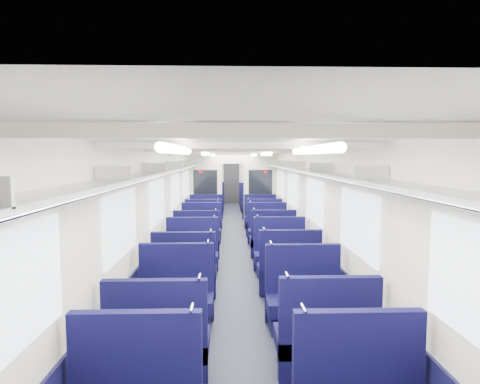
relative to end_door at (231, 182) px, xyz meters
name	(u,v)px	position (x,y,z in m)	size (l,w,h in m)	color
floor	(234,244)	(0.00, -8.94, -1.00)	(2.80, 18.00, 0.01)	black
ceiling	(234,151)	(0.00, -8.94, 1.35)	(2.80, 18.00, 0.01)	white
wall_left	(178,198)	(-1.40, -8.94, 0.18)	(0.02, 18.00, 2.35)	beige
dado_left	(179,231)	(-1.39, -8.94, -0.65)	(0.03, 17.90, 0.70)	black
wall_right	(290,198)	(1.40, -8.94, 0.18)	(0.02, 18.00, 2.35)	beige
dado_right	(289,230)	(1.39, -8.94, -0.65)	(0.03, 17.90, 0.70)	black
wall_far	(231,178)	(0.00, 0.06, 0.18)	(2.80, 0.02, 2.35)	beige
luggage_rack_left	(185,166)	(-1.21, -8.94, 0.97)	(0.36, 17.40, 0.18)	#B2B5BA
luggage_rack_right	(283,166)	(1.21, -8.94, 0.97)	(0.36, 17.40, 0.18)	#B2B5BA
windows	(234,190)	(0.00, -9.40, 0.42)	(2.78, 15.60, 0.75)	white
ceiling_fittings	(234,153)	(0.00, -9.20, 1.29)	(2.70, 16.06, 0.11)	silver
end_door	(231,182)	(0.00, 0.00, 0.00)	(0.75, 0.06, 2.00)	black
bulkhead	(233,188)	(0.00, -6.30, 0.23)	(2.80, 0.10, 2.35)	silver
seat_4	(158,348)	(-0.83, -14.94, -0.66)	(0.98, 0.54, 1.10)	#0C0C39
seat_5	(325,343)	(0.83, -14.90, -0.66)	(0.98, 0.54, 1.10)	#0C0C39
seat_6	(176,301)	(-0.83, -13.69, -0.66)	(0.98, 0.54, 1.10)	#0C0C39
seat_7	(304,302)	(0.83, -13.79, -0.66)	(0.98, 0.54, 1.10)	#0C0C39
seat_8	(185,276)	(-0.83, -12.64, -0.66)	(0.98, 0.54, 1.10)	#0C0C39
seat_9	(289,273)	(0.83, -12.52, -0.66)	(0.98, 0.54, 1.10)	#0C0C39
seat_10	(192,257)	(-0.83, -11.46, -0.66)	(0.98, 0.54, 1.10)	#0C0C39
seat_11	(280,256)	(0.83, -11.46, -0.66)	(0.98, 0.54, 1.10)	#0C0C39
seat_12	(197,243)	(-0.83, -10.26, -0.66)	(0.98, 0.54, 1.10)	#0C0C39
seat_13	(273,242)	(0.83, -10.22, -0.66)	(0.98, 0.54, 1.10)	#0C0C39
seat_14	(201,232)	(-0.83, -9.05, -0.66)	(0.98, 0.54, 1.10)	#0C0C39
seat_15	(267,232)	(0.83, -9.09, -0.66)	(0.98, 0.54, 1.10)	#0C0C39
seat_16	(204,225)	(-0.83, -8.05, -0.66)	(0.98, 0.54, 1.10)	#0C0C39
seat_17	(264,225)	(0.83, -8.04, -0.66)	(0.98, 0.54, 1.10)	#0C0C39
seat_18	(206,219)	(-0.83, -6.98, -0.66)	(0.98, 0.54, 1.10)	#0C0C39
seat_19	(260,219)	(0.83, -6.97, -0.66)	(0.98, 0.54, 1.10)	#0C0C39
seat_20	(210,209)	(-0.83, -4.72, -0.66)	(0.98, 0.54, 1.10)	#0C0C39
seat_21	(256,209)	(0.83, -4.92, -0.66)	(0.98, 0.54, 1.10)	#0C0C39
seat_22	(211,205)	(-0.83, -3.70, -0.66)	(0.98, 0.54, 1.10)	#0C0C39
seat_23	(253,205)	(0.83, -3.55, -0.66)	(0.98, 0.54, 1.10)	#0C0C39
seat_24	(212,202)	(-0.83, -2.46, -0.66)	(0.98, 0.54, 1.10)	#0C0C39
seat_25	(252,202)	(0.83, -2.42, -0.66)	(0.98, 0.54, 1.10)	#0C0C39
seat_26	(213,199)	(-0.83, -1.25, -0.66)	(0.98, 0.54, 1.10)	#0C0C39
seat_27	(250,199)	(0.83, -1.45, -0.66)	(0.98, 0.54, 1.10)	#0C0C39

